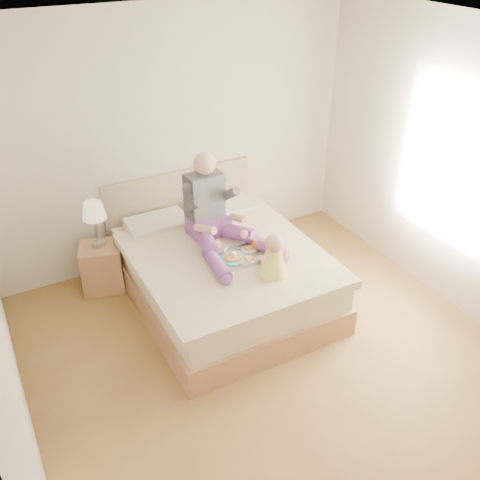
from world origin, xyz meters
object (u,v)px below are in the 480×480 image
baby (273,258)px  adult (215,216)px  nightstand (103,267)px  bed (220,270)px  tray (241,255)px

baby → adult: bearing=116.3°
nightstand → bed: bearing=-16.9°
bed → tray: (0.09, -0.29, 0.32)m
adult → tray: bearing=-85.7°
bed → baby: 0.83m
adult → tray: 0.48m
baby → nightstand: bearing=144.4°
bed → tray: bearing=-72.3°
bed → baby: size_ratio=5.32×
bed → tray: size_ratio=5.02×
nightstand → adult: 1.33m
adult → baby: bearing=-81.8°
bed → adult: 0.57m
bed → tray: bed is taller
nightstand → tray: 1.52m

